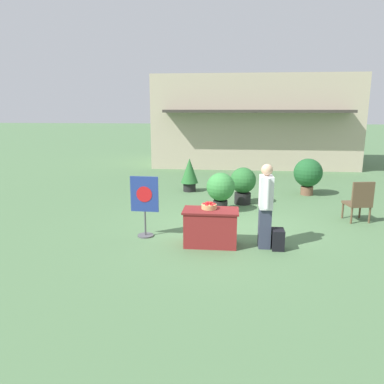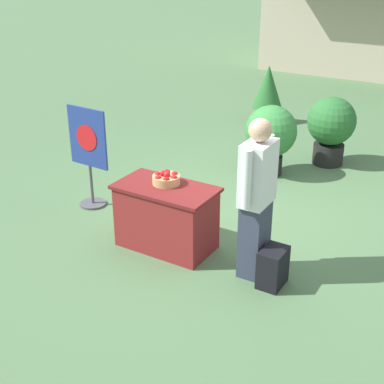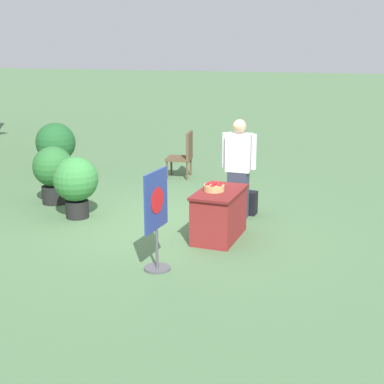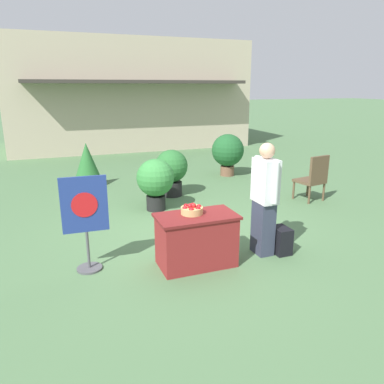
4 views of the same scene
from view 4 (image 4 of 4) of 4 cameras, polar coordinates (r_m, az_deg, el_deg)
ground_plane at (r=6.67m, az=-0.41°, el=-6.54°), size 120.00×120.00×0.00m
storefront_building at (r=17.01m, az=-9.84°, el=14.39°), size 9.64×5.31×4.34m
display_table at (r=5.47m, az=0.67°, el=-7.32°), size 1.16×0.64×0.77m
apple_basket at (r=5.36m, az=-0.01°, el=-2.69°), size 0.32×0.32×0.16m
person_visitor at (r=5.79m, az=11.00°, el=-0.98°), size 0.26×0.61×1.74m
backpack at (r=6.08m, az=13.35°, el=-7.16°), size 0.24×0.34×0.42m
poster_board at (r=5.40m, az=-15.91°, el=-3.99°), size 0.63×0.36×1.37m
patio_chair at (r=8.88m, az=18.06°, el=2.23°), size 0.64×0.64×1.06m
potted_plant_far_right at (r=8.88m, az=-3.14°, el=3.45°), size 0.77×0.77×1.11m
potted_plant_near_right at (r=10.96m, az=5.47°, el=6.20°), size 0.93×0.93×1.22m
potted_plant_near_left at (r=10.05m, az=-15.70°, el=4.33°), size 0.60×0.60×1.15m
potted_plant_far_left at (r=7.85m, az=-5.60°, el=1.82°), size 0.79×0.79×1.09m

